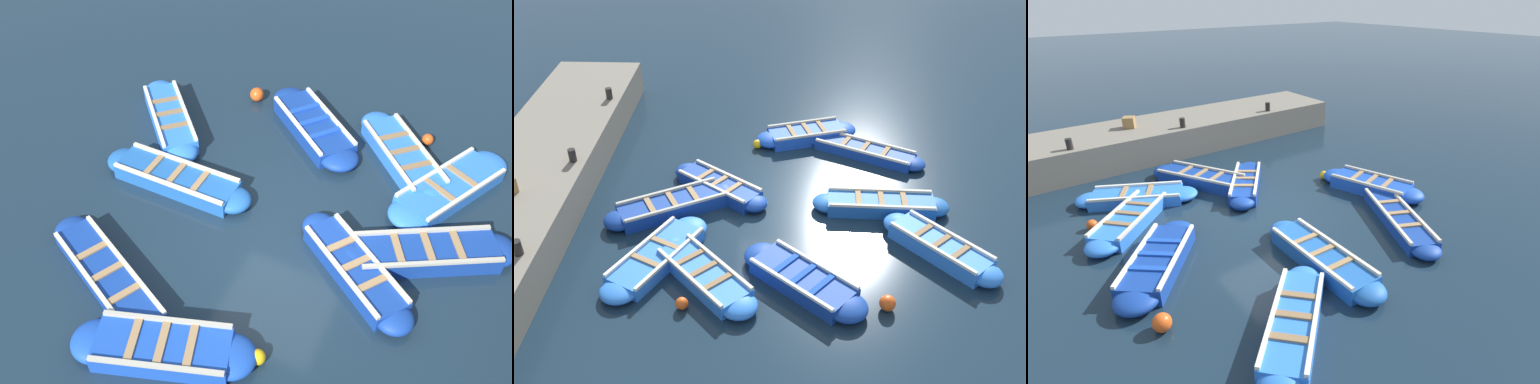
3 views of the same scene
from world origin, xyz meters
TOP-DOWN VIEW (x-y plane):
  - ground_plane at (0.00, 0.00)m, footprint 120.00×120.00m
  - boat_near_quay at (0.78, 3.28)m, footprint 3.38×1.84m
  - boat_inner_gap at (-2.82, -0.69)m, footprint 3.59×2.46m
  - boat_outer_left at (2.53, 2.38)m, footprint 3.67×2.34m
  - boat_broadside at (0.59, -3.44)m, footprint 3.14×2.89m
  - boat_drifting at (-1.67, 0.26)m, footprint 2.99×2.51m
  - boat_stern_in at (2.67, -0.46)m, footprint 3.61×0.92m
  - boat_mid_row at (-2.86, -2.73)m, footprint 2.42×3.47m
  - boat_bow_out at (-1.65, -3.32)m, footprint 2.90×3.05m
  - boat_end_of_row at (3.89, -2.21)m, footprint 2.79×2.94m
  - buoy_orange_near at (-2.03, -4.20)m, footprint 0.28×0.28m
  - buoy_yellow_far at (-0.75, 2.71)m, footprint 0.28×0.28m
  - buoy_white_drifting at (2.40, -4.08)m, footprint 0.36×0.36m

SIDE VIEW (x-z plane):
  - ground_plane at x=0.00m, z-range 0.00..0.00m
  - buoy_orange_near at x=-2.03m, z-range 0.00..0.28m
  - buoy_yellow_far at x=-0.75m, z-range 0.00..0.28m
  - boat_outer_left at x=2.53m, z-range -0.03..0.34m
  - boat_mid_row at x=-2.86m, z-range -0.03..0.35m
  - boat_bow_out at x=-1.65m, z-range -0.03..0.38m
  - buoy_white_drifting at x=2.40m, z-range 0.00..0.36m
  - boat_drifting at x=-1.67m, z-range -0.03..0.39m
  - boat_stern_in at x=2.67m, z-range -0.03..0.40m
  - boat_broadside at x=0.59m, z-range -0.03..0.41m
  - boat_inner_gap at x=-2.82m, z-range -0.03..0.42m
  - boat_near_quay at x=0.78m, z-range -0.03..0.42m
  - boat_end_of_row at x=3.89m, z-range -0.03..0.44m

